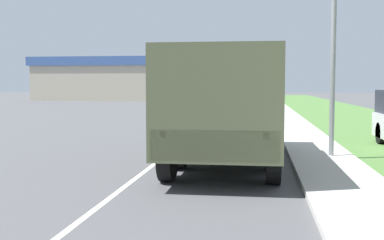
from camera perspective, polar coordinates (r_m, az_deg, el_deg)
name	(u,v)px	position (r m, az deg, el deg)	size (l,w,h in m)	color
ground_plane	(225,111)	(39.08, 3.88, 1.12)	(180.00, 180.00, 0.00)	#4C4C4F
lane_centre_stripe	(225,111)	(39.08, 3.88, 1.12)	(0.12, 120.00, 0.00)	silver
sidewalk_right	(281,110)	(39.02, 10.49, 1.14)	(1.80, 120.00, 0.12)	beige
grass_strip_right	(338,111)	(39.47, 16.88, 0.99)	(7.00, 120.00, 0.02)	#4C7538
military_truck	(227,101)	(12.58, 4.17, 2.22)	(2.57, 7.57, 2.89)	#545B3D
car_nearest_ahead	(245,111)	(24.42, 6.32, 1.02)	(1.78, 4.88, 1.69)	silver
car_second_ahead	(204,101)	(39.13, 1.49, 2.21)	(1.92, 4.65, 1.64)	#B7BABF
lamp_post	(326,11)	(14.04, 15.60, 12.38)	(1.69, 0.24, 6.70)	gray
building_distant	(114,79)	(66.75, -9.20, 4.82)	(20.27, 10.52, 5.68)	#B2A893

